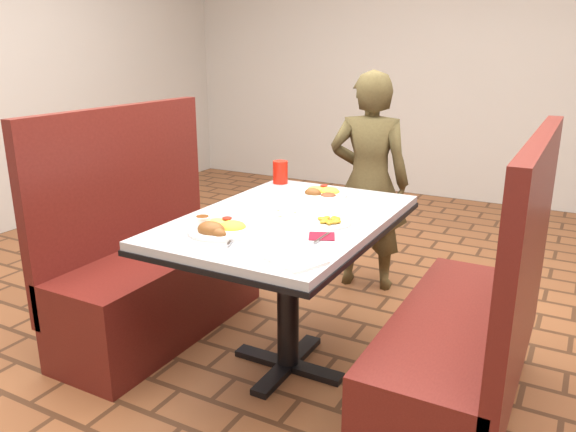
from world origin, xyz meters
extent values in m
plane|color=brown|center=(0.00, 0.00, 0.00)|extent=(7.00, 7.00, 0.00)
cube|color=beige|center=(0.00, 3.50, 1.40)|extent=(6.00, 0.04, 2.80)
cube|color=#B4B6B9|center=(0.00, 0.00, 0.73)|extent=(0.80, 1.20, 0.03)
cube|color=black|center=(0.00, 0.00, 0.70)|extent=(0.81, 1.21, 0.02)
cylinder|color=black|center=(0.00, 0.00, 0.36)|extent=(0.10, 0.10, 0.69)
cube|color=black|center=(0.00, 0.00, 0.01)|extent=(0.55, 0.08, 0.03)
cube|color=black|center=(0.00, 0.00, 0.01)|extent=(0.08, 0.55, 0.03)
cube|color=maroon|center=(-0.75, 0.00, 0.23)|extent=(0.45, 1.20, 0.45)
cube|color=maroon|center=(-0.97, 0.00, 0.70)|extent=(0.06, 1.20, 0.95)
cube|color=maroon|center=(0.75, 0.00, 0.23)|extent=(0.45, 1.20, 0.45)
cube|color=maroon|center=(0.97, 0.00, 0.70)|extent=(0.06, 1.20, 0.95)
imported|color=brown|center=(-0.04, 1.09, 0.67)|extent=(0.54, 0.41, 1.33)
cylinder|color=white|center=(-0.13, -0.32, 0.76)|extent=(0.27, 0.27, 0.02)
ellipsoid|color=yellow|center=(-0.10, -0.28, 0.79)|extent=(0.11, 0.11, 0.05)
ellipsoid|color=#7FB649|center=(-0.18, -0.27, 0.78)|extent=(0.11, 0.09, 0.03)
cylinder|color=red|center=(-0.15, -0.25, 0.79)|extent=(0.04, 0.04, 0.01)
ellipsoid|color=brown|center=(-0.14, -0.37, 0.80)|extent=(0.12, 0.09, 0.07)
ellipsoid|color=brown|center=(-0.09, -0.39, 0.79)|extent=(0.07, 0.05, 0.04)
cylinder|color=white|center=(-0.21, -0.33, 0.79)|extent=(0.06, 0.06, 0.04)
cylinder|color=#653213|center=(-0.21, -0.33, 0.80)|extent=(0.05, 0.05, 0.00)
cylinder|color=white|center=(-0.02, 0.39, 0.76)|extent=(0.25, 0.25, 0.01)
ellipsoid|color=yellow|center=(0.01, 0.42, 0.79)|extent=(0.10, 0.10, 0.05)
ellipsoid|color=#7FB649|center=(-0.07, 0.43, 0.78)|extent=(0.10, 0.08, 0.03)
cylinder|color=red|center=(-0.04, 0.45, 0.78)|extent=(0.04, 0.04, 0.01)
ellipsoid|color=brown|center=(0.03, 0.35, 0.78)|extent=(0.07, 0.07, 0.03)
ellipsoid|color=brown|center=(-0.05, 0.34, 0.79)|extent=(0.08, 0.06, 0.05)
cylinder|color=white|center=(0.21, -0.02, 0.76)|extent=(0.17, 0.17, 0.01)
cube|color=maroon|center=(0.25, -0.18, 0.75)|extent=(0.13, 0.13, 0.00)
cube|color=silver|center=(0.26, -0.21, 0.76)|extent=(0.01, 0.14, 0.00)
cylinder|color=red|center=(-0.33, 0.52, 0.81)|extent=(0.08, 0.08, 0.12)
cube|color=white|center=(0.27, -0.46, 0.76)|extent=(0.24, 0.22, 0.01)
cube|color=silver|center=(-0.03, -0.38, 0.76)|extent=(0.07, 0.17, 0.00)
cube|color=silver|center=(-0.11, -0.33, 0.76)|extent=(0.04, 0.15, 0.00)
camera|label=1|loc=(1.11, -2.05, 1.46)|focal=35.00mm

